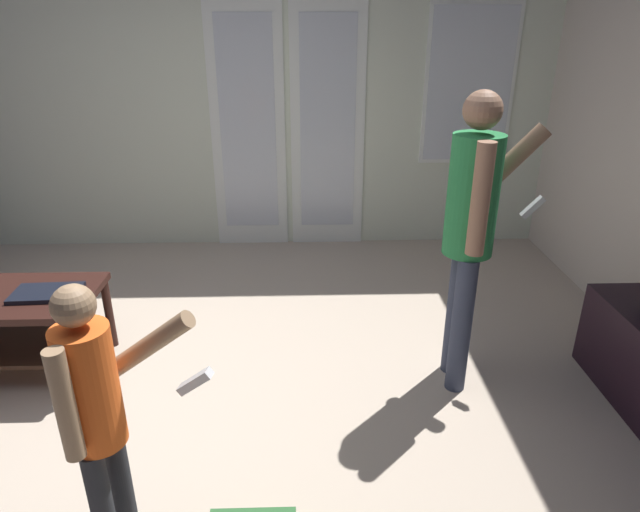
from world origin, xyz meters
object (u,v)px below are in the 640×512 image
object	(u,v)px
coffee_table	(4,316)
person_adult	(472,221)
person_child	(98,411)
laptop_closed	(47,293)

from	to	relation	value
coffee_table	person_adult	size ratio (longest dim) A/B	0.66
coffee_table	person_child	distance (m)	1.62
coffee_table	person_child	world-z (taller)	person_child
laptop_closed	person_adult	bearing A→B (deg)	-6.40
person_adult	laptop_closed	distance (m)	2.29
coffee_table	laptop_closed	world-z (taller)	laptop_closed
person_adult	person_child	bearing A→B (deg)	-144.65
coffee_table	person_adult	bearing A→B (deg)	-3.64
person_adult	person_child	xyz separation A→B (m)	(-1.52, -1.08, -0.26)
person_child	coffee_table	bearing A→B (deg)	128.67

